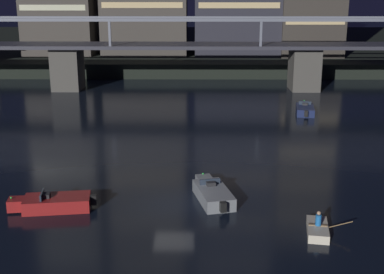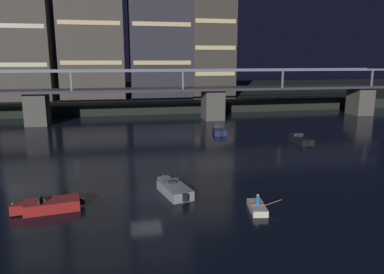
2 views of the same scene
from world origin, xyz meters
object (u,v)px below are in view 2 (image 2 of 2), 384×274
object	(u,v)px
tower_central	(159,7)
tower_east_tall	(209,36)
speedboat_near_left	(174,189)
tower_west_tall	(90,5)
dinghy_with_paddler	(257,207)
speedboat_mid_left	(300,140)
speedboat_near_right	(49,205)
river_bridge	(129,98)
speedboat_near_center	(219,131)
tower_west_low	(22,9)

from	to	relation	value
tower_central	tower_east_tall	world-z (taller)	tower_central
tower_east_tall	speedboat_near_left	size ratio (longest dim) A/B	5.66
tower_west_tall	tower_east_tall	distance (m)	27.98
tower_west_tall	dinghy_with_paddler	world-z (taller)	tower_west_tall
tower_west_tall	speedboat_mid_left	bearing A→B (deg)	-55.76
tower_west_tall	speedboat_near_right	bearing A→B (deg)	-90.02
tower_east_tall	speedboat_mid_left	xyz separation A→B (m)	(2.11, -43.46, -16.35)
tower_west_tall	tower_central	bearing A→B (deg)	1.74
river_bridge	speedboat_near_right	xyz separation A→B (m)	(-7.21, -39.30, -3.92)
tower_central	speedboat_near_left	xyz separation A→B (m)	(-5.71, -59.35, -22.54)
speedboat_near_center	dinghy_with_paddler	bearing A→B (deg)	-100.06
speedboat_near_left	dinghy_with_paddler	bearing A→B (deg)	-40.14
dinghy_with_paddler	tower_west_tall	bearing A→B (deg)	103.43
tower_west_tall	speedboat_near_center	world-z (taller)	tower_west_tall
tower_west_low	speedboat_near_center	xyz separation A→B (m)	(34.70, -36.21, -21.56)
river_bridge	tower_east_tall	size ratio (longest dim) A/B	3.39
tower_west_low	dinghy_with_paddler	size ratio (longest dim) A/B	14.51
speedboat_near_right	speedboat_mid_left	size ratio (longest dim) A/B	1.01
river_bridge	dinghy_with_paddler	distance (m)	43.35
tower_central	tower_west_low	bearing A→B (deg)	178.37
tower_west_low	speedboat_near_left	xyz separation A→B (m)	(24.04, -60.19, -21.56)
speedboat_near_center	speedboat_mid_left	bearing A→B (deg)	-42.26
speedboat_near_left	tower_west_low	bearing A→B (deg)	111.77
river_bridge	speedboat_near_right	world-z (taller)	river_bridge
tower_central	speedboat_near_center	bearing A→B (deg)	-82.03
speedboat_near_left	tower_central	bearing A→B (deg)	84.50
river_bridge	speedboat_near_left	bearing A→B (deg)	-86.34
speedboat_near_center	speedboat_mid_left	xyz separation A→B (m)	(9.11, -8.28, 0.00)
tower_west_low	tower_west_tall	xyz separation A→B (m)	(14.43, -1.31, 1.03)
speedboat_near_right	tower_central	bearing A→B (deg)	75.87
speedboat_near_center	speedboat_near_right	xyz separation A→B (m)	(-20.29, -25.57, 0.00)
dinghy_with_paddler	river_bridge	bearing A→B (deg)	100.67
speedboat_mid_left	tower_central	bearing A→B (deg)	107.86
tower_west_low	speedboat_near_center	bearing A→B (deg)	-46.22
speedboat_near_left	speedboat_mid_left	xyz separation A→B (m)	(19.78, 15.70, 0.00)
speedboat_near_center	speedboat_mid_left	world-z (taller)	same
tower_east_tall	speedboat_mid_left	size ratio (longest dim) A/B	5.67
tower_west_tall	speedboat_near_right	distance (m)	64.55
tower_west_low	tower_west_tall	size ratio (longest dim) A/B	0.95
tower_central	speedboat_near_right	bearing A→B (deg)	-104.13
tower_west_low	speedboat_mid_left	size ratio (longest dim) A/B	7.67
speedboat_near_right	speedboat_mid_left	bearing A→B (deg)	30.46
tower_east_tall	speedboat_near_right	xyz separation A→B (m)	(-27.29, -60.75, -16.35)
speedboat_near_right	dinghy_with_paddler	size ratio (longest dim) A/B	1.91
river_bridge	speedboat_near_left	distance (m)	38.00
speedboat_near_center	tower_east_tall	bearing A→B (deg)	78.75
tower_west_low	speedboat_near_left	bearing A→B (deg)	-68.23
tower_west_tall	speedboat_mid_left	distance (m)	56.91
speedboat_mid_left	river_bridge	bearing A→B (deg)	135.23
speedboat_near_right	dinghy_with_paddler	bearing A→B (deg)	-11.58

